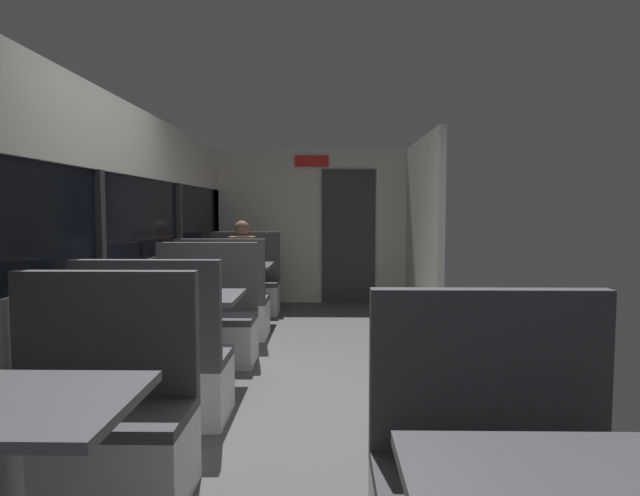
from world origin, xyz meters
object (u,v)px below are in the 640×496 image
bench_mid_window_facing_end (156,373)px  dining_table_far_window (235,273)px  bench_near_window_facing_entry (94,431)px  bench_far_window_facing_entry (244,289)px  dining_table_mid_window (183,307)px  bench_far_window_facing_end (224,308)px  seated_passenger (243,275)px  coffee_cup_primary (237,260)px  dining_table_near_window (7,427)px  bench_mid_window_facing_entry (204,327)px

bench_mid_window_facing_end → dining_table_far_window: (0.00, 3.04, 0.31)m
bench_near_window_facing_entry → bench_far_window_facing_entry: same height
dining_table_mid_window → bench_far_window_facing_end: bearing=90.0°
bench_near_window_facing_entry → seated_passenger: size_ratio=0.87×
dining_table_mid_window → bench_far_window_facing_entry: bench_far_window_facing_entry is taller
bench_near_window_facing_entry → coffee_cup_primary: (0.02, 4.05, 0.46)m
bench_mid_window_facing_end → bench_far_window_facing_end: size_ratio=1.00×
dining_table_far_window → bench_mid_window_facing_end: bearing=-90.0°
bench_near_window_facing_entry → coffee_cup_primary: bench_near_window_facing_entry is taller
dining_table_near_window → bench_near_window_facing_entry: bench_near_window_facing_entry is taller
bench_mid_window_facing_end → bench_far_window_facing_entry: 3.74m
bench_far_window_facing_entry → seated_passenger: (0.00, -0.07, 0.21)m
dining_table_far_window → bench_far_window_facing_entry: 0.77m
bench_far_window_facing_end → seated_passenger: bearing=90.0°
bench_mid_window_facing_entry → bench_far_window_facing_end: bearing=90.0°
bench_near_window_facing_entry → seated_passenger: bearing=90.0°
bench_far_window_facing_entry → bench_near_window_facing_entry: bearing=-90.0°
dining_table_far_window → coffee_cup_primary: coffee_cup_primary is taller
dining_table_near_window → coffee_cup_primary: coffee_cup_primary is taller
bench_far_window_facing_end → coffee_cup_primary: (0.02, 0.77, 0.46)m
coffee_cup_primary → dining_table_mid_window: bearing=-90.6°
bench_mid_window_facing_end → coffee_cup_primary: (0.02, 3.11, 0.46)m
dining_table_mid_window → bench_mid_window_facing_end: bench_mid_window_facing_end is taller
bench_near_window_facing_entry → bench_far_window_facing_end: 3.28m
dining_table_near_window → dining_table_mid_window: (0.00, 2.34, 0.00)m
dining_table_near_window → bench_far_window_facing_entry: (0.00, 5.38, -0.31)m
dining_table_mid_window → bench_mid_window_facing_end: size_ratio=0.82×
bench_far_window_facing_end → coffee_cup_primary: 0.90m
dining_table_mid_window → coffee_cup_primary: 2.42m
bench_mid_window_facing_end → coffee_cup_primary: bearing=89.6°
bench_mid_window_facing_entry → coffee_cup_primary: bearing=89.2°
bench_far_window_facing_entry → dining_table_far_window: bearing=-90.0°
bench_far_window_facing_entry → seated_passenger: 0.22m
bench_near_window_facing_entry → coffee_cup_primary: bearing=89.7°
bench_near_window_facing_entry → dining_table_near_window: bearing=-90.0°
bench_mid_window_facing_end → seated_passenger: size_ratio=0.87×
bench_mid_window_facing_end → bench_near_window_facing_entry: bearing=-90.0°
bench_near_window_facing_entry → bench_far_window_facing_end: size_ratio=1.00×
dining_table_near_window → bench_far_window_facing_end: (0.00, 3.98, -0.31)m
bench_mid_window_facing_end → bench_far_window_facing_end: (0.00, 2.34, 0.00)m
bench_near_window_facing_entry → dining_table_far_window: bench_near_window_facing_entry is taller
bench_mid_window_facing_end → dining_table_far_window: bearing=90.0°
dining_table_mid_window → bench_near_window_facing_entry: bearing=-90.0°
dining_table_near_window → seated_passenger: size_ratio=0.71×
bench_near_window_facing_entry → dining_table_mid_window: (0.00, 1.64, 0.31)m
bench_mid_window_facing_entry → seated_passenger: size_ratio=0.87×
bench_mid_window_facing_entry → bench_far_window_facing_entry: same height
bench_far_window_facing_entry → coffee_cup_primary: bench_far_window_facing_entry is taller
bench_mid_window_facing_entry → seated_passenger: (0.00, 2.27, 0.21)m
bench_near_window_facing_entry → bench_mid_window_facing_end: size_ratio=1.00×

